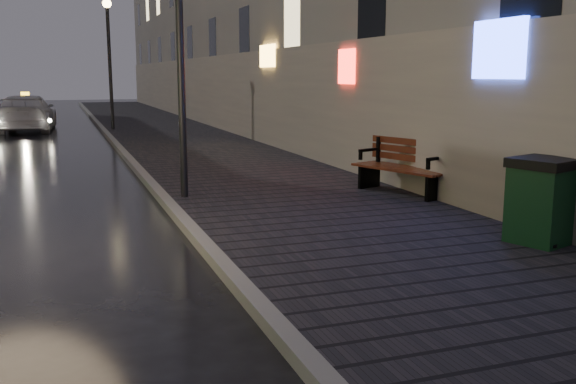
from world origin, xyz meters
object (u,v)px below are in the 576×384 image
(bench, at_px, (404,166))
(taxi_mid, at_px, (26,113))
(lamp_far, at_px, (109,48))
(trash_bin, at_px, (542,200))
(lamp_near, at_px, (179,14))

(bench, height_order, taxi_mid, taxi_mid)
(lamp_far, xyz_separation_m, taxi_mid, (-3.42, 2.03, -2.72))
(lamp_far, height_order, trash_bin, lamp_far)
(trash_bin, relative_size, taxi_mid, 0.22)
(lamp_far, relative_size, bench, 2.44)
(lamp_near, bearing_deg, taxi_mid, 100.72)
(lamp_far, distance_m, taxi_mid, 4.82)
(lamp_far, distance_m, trash_bin, 21.53)
(bench, bearing_deg, lamp_far, 84.52)
(lamp_near, relative_size, lamp_far, 1.00)
(lamp_near, xyz_separation_m, trash_bin, (3.95, -4.99, -2.75))
(lamp_near, xyz_separation_m, taxi_mid, (-3.42, 18.03, -2.72))
(trash_bin, distance_m, taxi_mid, 24.17)
(lamp_near, distance_m, taxi_mid, 18.55)
(lamp_near, bearing_deg, bench, -14.81)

